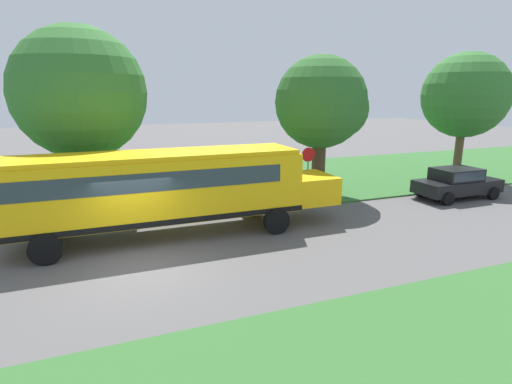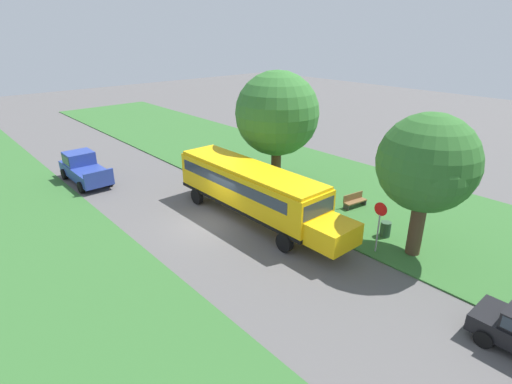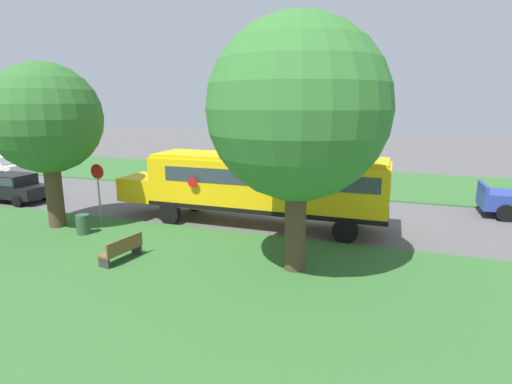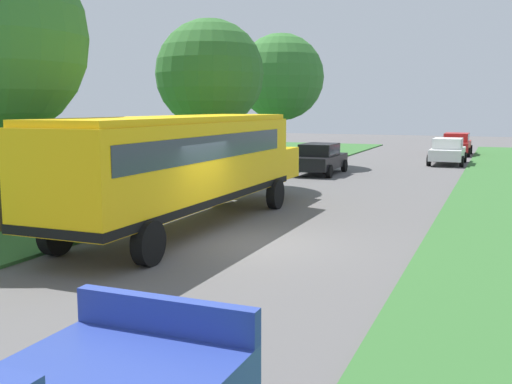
# 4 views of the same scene
# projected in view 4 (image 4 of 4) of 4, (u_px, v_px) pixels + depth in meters

# --- Properties ---
(ground_plane) EXTENTS (120.00, 120.00, 0.00)m
(ground_plane) POSITION_uv_depth(u_px,v_px,m) (250.00, 244.00, 15.04)
(ground_plane) COLOR #565454
(school_bus) EXTENTS (2.85, 12.42, 3.16)m
(school_bus) POSITION_uv_depth(u_px,v_px,m) (186.00, 160.00, 16.82)
(school_bus) COLOR yellow
(school_bus) RESTS_ON ground
(car_black_nearest) EXTENTS (2.02, 4.40, 1.56)m
(car_black_nearest) POSITION_uv_depth(u_px,v_px,m) (320.00, 157.00, 30.46)
(car_black_nearest) COLOR black
(car_black_nearest) RESTS_ON ground
(car_white_middle) EXTENTS (2.02, 4.40, 1.56)m
(car_white_middle) POSITION_uv_depth(u_px,v_px,m) (448.00, 150.00, 35.58)
(car_white_middle) COLOR silver
(car_white_middle) RESTS_ON ground
(car_red_furthest) EXTENTS (2.02, 4.40, 1.56)m
(car_red_furthest) POSITION_uv_depth(u_px,v_px,m) (456.00, 143.00, 42.39)
(car_red_furthest) COLOR #B21E1E
(car_red_furthest) RESTS_ON ground
(oak_tree_roadside_mid) EXTENTS (4.59, 4.59, 7.09)m
(oak_tree_roadside_mid) POSITION_uv_depth(u_px,v_px,m) (214.00, 76.00, 25.40)
(oak_tree_roadside_mid) COLOR #4C3826
(oak_tree_roadside_mid) RESTS_ON ground
(oak_tree_far_end) EXTENTS (5.01, 5.01, 7.62)m
(oak_tree_far_end) POSITION_uv_depth(u_px,v_px,m) (281.00, 77.00, 34.72)
(oak_tree_far_end) COLOR brown
(oak_tree_far_end) RESTS_ON ground
(stop_sign) EXTENTS (0.08, 0.68, 2.74)m
(stop_sign) POSITION_uv_depth(u_px,v_px,m) (224.00, 149.00, 24.07)
(stop_sign) COLOR gray
(stop_sign) RESTS_ON ground
(park_bench) EXTENTS (1.66, 0.73, 0.92)m
(park_bench) POSITION_uv_depth(u_px,v_px,m) (88.00, 187.00, 22.01)
(park_bench) COLOR brown
(park_bench) RESTS_ON ground
(trash_bin) EXTENTS (0.56, 0.56, 0.90)m
(trash_bin) POSITION_uv_depth(u_px,v_px,m) (180.00, 180.00, 24.39)
(trash_bin) COLOR #2D4C33
(trash_bin) RESTS_ON ground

